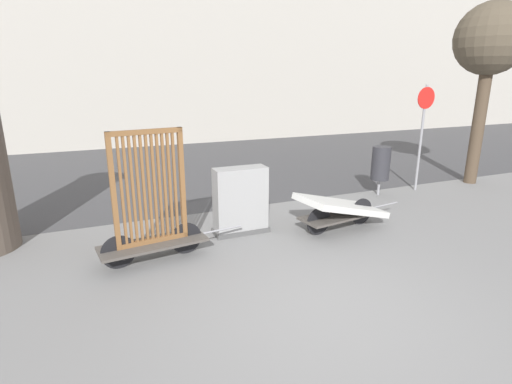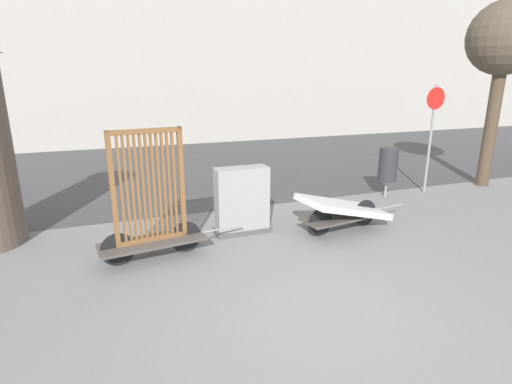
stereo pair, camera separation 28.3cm
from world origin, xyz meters
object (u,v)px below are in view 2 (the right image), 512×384
(sign_post, at_px, (432,126))
(street_tree, at_px, (505,42))
(trash_bin, at_px, (388,165))
(utility_cabinet, at_px, (242,203))
(bike_cart_with_bedframe, at_px, (151,214))
(bike_cart_with_mattress, at_px, (344,209))

(sign_post, bearing_deg, street_tree, 0.22)
(trash_bin, bearing_deg, sign_post, -0.36)
(utility_cabinet, height_order, sign_post, sign_post)
(utility_cabinet, bearing_deg, street_tree, 7.95)
(bike_cart_with_bedframe, height_order, utility_cabinet, bike_cart_with_bedframe)
(bike_cart_with_mattress, height_order, utility_cabinet, utility_cabinet)
(street_tree, bearing_deg, bike_cart_with_bedframe, -169.82)
(utility_cabinet, bearing_deg, bike_cart_with_bedframe, -160.80)
(bike_cart_with_bedframe, distance_m, trash_bin, 5.65)
(sign_post, height_order, street_tree, street_tree)
(bike_cart_with_mattress, bearing_deg, sign_post, 16.79)
(street_tree, bearing_deg, trash_bin, -180.00)
(bike_cart_with_bedframe, xyz_separation_m, sign_post, (6.58, 1.51, 0.88))
(bike_cart_with_mattress, distance_m, trash_bin, 2.61)
(bike_cart_with_bedframe, height_order, trash_bin, bike_cart_with_bedframe)
(bike_cart_with_mattress, xyz_separation_m, sign_post, (3.23, 1.51, 1.20))
(utility_cabinet, bearing_deg, trash_bin, 13.98)
(utility_cabinet, xyz_separation_m, street_tree, (6.83, 0.95, 2.92))
(bike_cart_with_bedframe, distance_m, sign_post, 6.81)
(trash_bin, distance_m, sign_post, 1.41)
(trash_bin, bearing_deg, bike_cart_with_mattress, -144.05)
(bike_cart_with_bedframe, height_order, bike_cart_with_mattress, bike_cart_with_bedframe)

